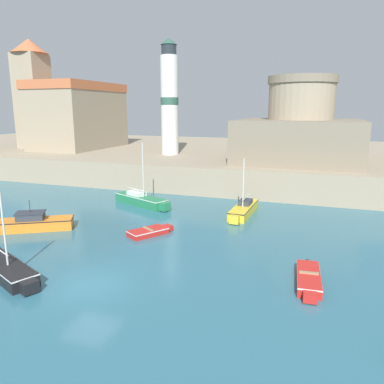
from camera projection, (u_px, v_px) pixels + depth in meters
The scene contains 11 objects.
ground_plane at pixel (89, 285), 18.82m from camera, with size 200.00×200.00×0.00m, color #2D667A.
quay_seawall at pixel (247, 158), 55.54m from camera, with size 120.00×40.00×2.91m, color gray.
sailboat_yellow_0 at pixel (243, 209), 31.26m from camera, with size 1.55×6.10×4.78m.
sailboat_black_1 at pixel (7, 269), 19.74m from camera, with size 5.82×3.46×4.55m.
dinghy_red_2 at pixel (150, 231), 26.28m from camera, with size 2.65×3.37×0.48m.
dinghy_red_3 at pixel (309, 279), 18.84m from camera, with size 1.41×4.27×0.59m.
motorboat_orange_5 at pixel (32, 223), 27.26m from camera, with size 5.83×4.17×2.24m.
sailboat_green_6 at pixel (141, 200), 34.27m from camera, with size 6.40×3.65×5.75m.
church at pixel (70, 111), 55.35m from camera, with size 13.09×14.34×15.52m.
fortress at pixel (299, 133), 41.56m from camera, with size 13.10×13.10×9.19m.
lighthouse at pixel (169, 99), 46.81m from camera, with size 2.24×2.24×14.15m.
Camera 1 is at (10.64, -14.66, 8.64)m, focal length 35.00 mm.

